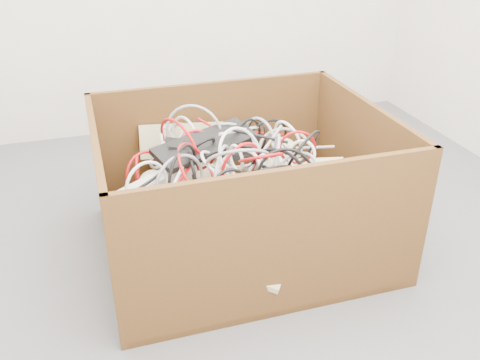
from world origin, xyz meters
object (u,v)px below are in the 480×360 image
object	(u,v)px
power_strip_left	(155,183)
cardboard_box	(238,214)
power_strip_right	(165,212)
vga_plug	(299,172)

from	to	relation	value
power_strip_left	cardboard_box	bearing A→B (deg)	-10.10
power_strip_right	vga_plug	bearing A→B (deg)	12.04
power_strip_right	vga_plug	size ratio (longest dim) A/B	6.11
power_strip_left	vga_plug	world-z (taller)	power_strip_left
power_strip_left	vga_plug	bearing A→B (deg)	-17.19
vga_plug	power_strip_right	bearing A→B (deg)	-127.91
cardboard_box	power_strip_right	xyz separation A→B (m)	(-0.32, -0.17, 0.17)
power_strip_right	cardboard_box	bearing A→B (deg)	29.01
cardboard_box	vga_plug	size ratio (longest dim) A/B	24.65
cardboard_box	vga_plug	bearing A→B (deg)	-15.72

